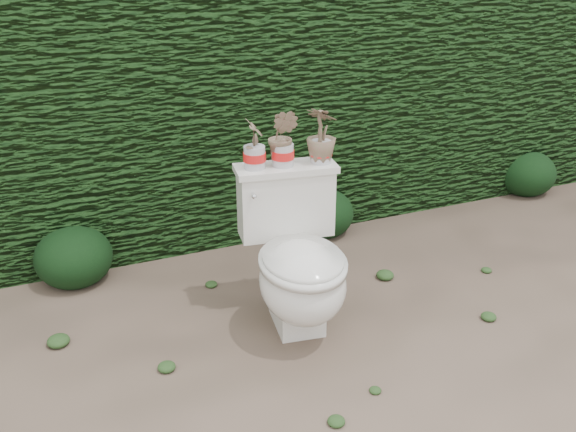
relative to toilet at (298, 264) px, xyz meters
name	(u,v)px	position (x,y,z in m)	size (l,w,h in m)	color
ground	(284,345)	(-0.13, -0.13, -0.36)	(60.00, 60.00, 0.00)	#7E6957
hedge	(188,105)	(-0.13, 1.47, 0.44)	(8.00, 1.00, 1.60)	#1E4416
toilet	(298,264)	(0.00, 0.00, 0.00)	(0.55, 0.74, 0.78)	silver
potted_plant_left	(254,145)	(-0.12, 0.26, 0.54)	(0.12, 0.08, 0.23)	#267B2D
potted_plant_center	(283,139)	(0.02, 0.24, 0.56)	(0.15, 0.12, 0.27)	#267B2D
potted_plant_right	(321,137)	(0.21, 0.21, 0.55)	(0.15, 0.15, 0.27)	#267B2D
liriope_clump_1	(73,253)	(-0.98, 0.92, -0.18)	(0.43, 0.43, 0.35)	black
liriope_clump_2	(323,209)	(0.59, 0.94, -0.19)	(0.41, 0.41, 0.32)	black
liriope_clump_3	(527,170)	(2.31, 0.99, -0.18)	(0.43, 0.43, 0.35)	black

